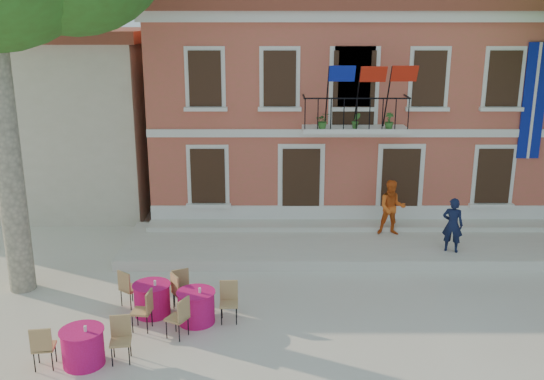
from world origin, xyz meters
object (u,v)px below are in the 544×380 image
(cafe_table_0, at_px, (152,298))
(cafe_table_1, at_px, (83,346))
(pedestrian_orange, at_px, (392,208))
(pedestrian_navy, at_px, (453,225))
(cafe_table_3, at_px, (196,305))

(cafe_table_0, bearing_deg, cafe_table_1, -114.56)
(cafe_table_1, bearing_deg, pedestrian_orange, 42.43)
(pedestrian_navy, bearing_deg, cafe_table_3, 50.51)
(cafe_table_0, relative_size, cafe_table_1, 0.95)
(cafe_table_3, bearing_deg, cafe_table_1, -139.74)
(pedestrian_orange, relative_size, cafe_table_0, 0.93)
(cafe_table_1, xyz_separation_m, cafe_table_3, (2.09, 1.77, 0.01))
(cafe_table_1, distance_m, cafe_table_3, 2.73)
(cafe_table_0, distance_m, cafe_table_1, 2.38)
(pedestrian_navy, distance_m, cafe_table_3, 7.88)
(pedestrian_orange, distance_m, cafe_table_1, 10.24)
(pedestrian_navy, distance_m, cafe_table_0, 8.70)
(pedestrian_orange, bearing_deg, pedestrian_navy, -40.00)
(pedestrian_navy, distance_m, pedestrian_orange, 2.04)
(cafe_table_0, height_order, cafe_table_1, same)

